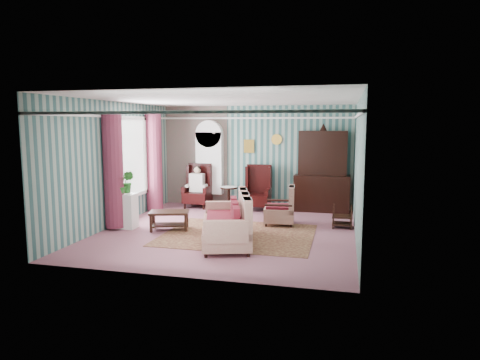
% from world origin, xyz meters
% --- Properties ---
extents(floor, '(6.00, 6.00, 0.00)m').
position_xyz_m(floor, '(0.00, 0.00, 0.00)').
color(floor, '#915463').
rests_on(floor, ground).
extents(room_shell, '(5.53, 6.02, 2.91)m').
position_xyz_m(room_shell, '(-0.62, 0.18, 2.01)').
color(room_shell, '#345F5D').
rests_on(room_shell, ground).
extents(bookcase, '(0.80, 0.28, 2.24)m').
position_xyz_m(bookcase, '(-1.35, 2.84, 1.12)').
color(bookcase, white).
rests_on(bookcase, floor).
extents(dresser_hutch, '(1.50, 0.56, 2.36)m').
position_xyz_m(dresser_hutch, '(1.90, 2.72, 1.18)').
color(dresser_hutch, black).
rests_on(dresser_hutch, floor).
extents(wingback_left, '(0.76, 0.80, 1.25)m').
position_xyz_m(wingback_left, '(-1.60, 2.45, 0.62)').
color(wingback_left, black).
rests_on(wingback_left, floor).
extents(wingback_right, '(0.76, 0.80, 1.25)m').
position_xyz_m(wingback_right, '(0.15, 2.45, 0.62)').
color(wingback_right, black).
rests_on(wingback_right, floor).
extents(seated_woman, '(0.44, 0.40, 1.18)m').
position_xyz_m(seated_woman, '(-1.60, 2.45, 0.59)').
color(seated_woman, silver).
rests_on(seated_woman, floor).
extents(round_side_table, '(0.50, 0.50, 0.60)m').
position_xyz_m(round_side_table, '(-0.70, 2.60, 0.30)').
color(round_side_table, black).
rests_on(round_side_table, floor).
extents(nest_table, '(0.45, 0.38, 0.54)m').
position_xyz_m(nest_table, '(2.47, 0.90, 0.27)').
color(nest_table, black).
rests_on(nest_table, floor).
extents(plant_stand, '(0.55, 0.35, 0.80)m').
position_xyz_m(plant_stand, '(-2.40, -0.30, 0.40)').
color(plant_stand, silver).
rests_on(plant_stand, floor).
extents(rug, '(3.20, 2.60, 0.01)m').
position_xyz_m(rug, '(0.30, -0.30, 0.01)').
color(rug, '#4D1921').
rests_on(rug, floor).
extents(sofa, '(1.51, 2.24, 1.05)m').
position_xyz_m(sofa, '(0.22, -0.99, 0.52)').
color(sofa, '#B5AC8C').
rests_on(sofa, floor).
extents(floral_armchair, '(0.94, 0.85, 1.01)m').
position_xyz_m(floral_armchair, '(1.01, 0.87, 0.50)').
color(floral_armchair, '#BFB594').
rests_on(floral_armchair, floor).
extents(coffee_table, '(0.98, 0.74, 0.43)m').
position_xyz_m(coffee_table, '(-1.32, -0.24, 0.22)').
color(coffee_table, black).
rests_on(coffee_table, floor).
extents(potted_plant_a, '(0.46, 0.43, 0.41)m').
position_xyz_m(potted_plant_a, '(-2.41, -0.43, 1.00)').
color(potted_plant_a, '#244D18').
rests_on(potted_plant_a, plant_stand).
extents(potted_plant_b, '(0.29, 0.23, 0.51)m').
position_xyz_m(potted_plant_b, '(-2.36, -0.15, 1.06)').
color(potted_plant_b, '#28551A').
rests_on(potted_plant_b, plant_stand).
extents(potted_plant_c, '(0.24, 0.24, 0.42)m').
position_xyz_m(potted_plant_c, '(-2.49, -0.23, 1.01)').
color(potted_plant_c, '#1E4C18').
rests_on(potted_plant_c, plant_stand).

